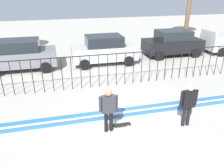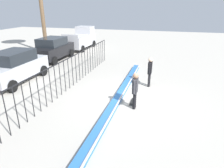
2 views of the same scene
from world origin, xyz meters
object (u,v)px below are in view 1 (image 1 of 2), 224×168
(parked_car_gray, at_px, (20,55))
(parked_car_silver, at_px, (104,49))
(camera_operator, at_px, (188,101))
(parked_car_black, at_px, (172,43))
(skateboarder, at_px, (108,107))
(skateboard, at_px, (120,125))

(parked_car_gray, height_order, parked_car_silver, same)
(camera_operator, distance_m, parked_car_black, 9.46)
(camera_operator, height_order, parked_car_silver, parked_car_silver)
(camera_operator, bearing_deg, parked_car_gray, -26.10)
(camera_operator, relative_size, parked_car_silver, 0.40)
(parked_car_silver, relative_size, parked_car_black, 1.00)
(parked_car_silver, height_order, parked_car_black, same)
(skateboarder, height_order, skateboard, skateboarder)
(parked_car_black, bearing_deg, skateboard, -132.51)
(parked_car_gray, bearing_deg, skateboard, -57.94)
(skateboard, height_order, parked_car_black, parked_car_black)
(parked_car_gray, xyz_separation_m, parked_car_silver, (5.29, -0.02, 0.00))
(camera_operator, bearing_deg, skateboarder, 16.95)
(parked_car_black, bearing_deg, parked_car_gray, 178.85)
(parked_car_silver, bearing_deg, parked_car_black, 7.40)
(parked_car_black, bearing_deg, parked_car_silver, -177.82)
(skateboard, height_order, camera_operator, camera_operator)
(skateboarder, xyz_separation_m, parked_car_silver, (1.48, 7.63, -0.04))
(parked_car_gray, relative_size, parked_car_black, 1.00)
(skateboarder, xyz_separation_m, parked_car_gray, (-3.81, 7.65, -0.04))
(parked_car_gray, distance_m, parked_car_black, 10.68)
(camera_operator, bearing_deg, parked_car_black, -90.74)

